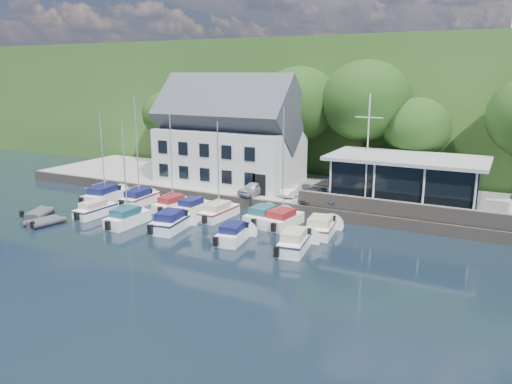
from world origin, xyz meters
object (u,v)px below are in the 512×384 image
boat_r1_6 (283,174)px  boat_r1_1 (137,157)px  car_silver (255,188)px  flagpole (367,152)px  boat_r1_0 (102,153)px  boat_r1_2 (172,165)px  boat_r1_5 (264,214)px  boat_r2_0 (95,208)px  dinghy_1 (44,221)px  car_dgrey (313,195)px  boat_r2_3 (234,232)px  harbor_building (230,140)px  boat_r2_4 (295,240)px  boat_r1_7 (321,225)px  boat_r1_4 (218,169)px  car_blue (337,195)px  car_white (295,190)px  boat_r2_2 (172,220)px  boat_r2_1 (125,171)px  dinghy_0 (40,212)px  boat_r1_3 (192,206)px  club_pavilion (406,180)px

boat_r1_6 → boat_r1_1: bearing=-173.4°
car_silver → flagpole: bearing=14.0°
boat_r1_0 → boat_r1_2: size_ratio=1.14×
car_silver → boat_r1_5: car_silver is taller
boat_r1_6 → boat_r2_0: bearing=-156.2°
dinghy_1 → boat_r2_0: bearing=77.3°
car_dgrey → boat_r2_3: 10.51m
harbor_building → boat_r2_4: size_ratio=2.37×
boat_r1_2 → boat_r1_7: 14.73m
boat_r1_6 → boat_r2_3: (-1.64, -5.01, -3.61)m
boat_r1_4 → boat_r1_7: (9.27, -0.13, -3.57)m
car_blue → boat_r2_3: 11.50m
flagpole → boat_r1_6: 7.55m
car_white → boat_r2_3: (-0.05, -11.19, -0.88)m
boat_r2_2 → car_silver: bearing=68.1°
boat_r1_4 → boat_r2_4: boat_r1_4 is taller
flagpole → boat_r1_6: (-5.26, -5.23, -1.42)m
car_dgrey → boat_r2_1: (-11.88, -10.82, 2.97)m
car_white → boat_r2_4: size_ratio=0.57×
boat_r2_0 → dinghy_0: (-4.27, -2.27, -0.33)m
boat_r1_0 → boat_r1_3: 10.65m
boat_r2_3 → boat_r2_1: bearing=174.7°
car_white → dinghy_1: car_white is taller
boat_r1_1 → boat_r1_4: 9.03m
boat_r1_3 → boat_r2_2: (1.22, -4.64, 0.08)m
boat_r1_4 → boat_r1_7: 9.93m
boat_r1_5 → boat_r2_0: size_ratio=0.97×
boat_r1_3 → boat_r1_7: boat_r1_7 is taller
boat_r1_7 → boat_r2_2: bearing=-166.4°
boat_r1_6 → flagpole: bearing=51.2°
harbor_building → boat_r2_3: (8.41, -13.79, -4.66)m
boat_r1_3 → boat_r1_5: (6.88, 0.34, 0.03)m
boat_r1_2 → boat_r1_7: boat_r1_2 is taller
boat_r1_7 → boat_r2_4: bearing=-103.4°
boat_r2_1 → boat_r1_4: bearing=42.3°
boat_r1_0 → harbor_building: bearing=41.2°
boat_r1_6 → boat_r1_7: 5.06m
boat_r1_1 → boat_r2_4: bearing=-17.3°
boat_r1_5 → boat_r1_6: size_ratio=0.63×
boat_r1_3 → boat_r2_1: bearing=-114.4°
boat_r2_0 → boat_r2_1: boat_r2_1 is taller
boat_r1_2 → boat_r2_0: boat_r1_2 is taller
car_white → dinghy_0: bearing=-131.7°
boat_r1_5 → dinghy_1: boat_r1_5 is taller
car_silver → dinghy_1: (-12.30, -13.60, -1.30)m
car_dgrey → harbor_building: bearing=166.0°
club_pavilion → boat_r1_5: club_pavilion is taller
car_white → dinghy_1: 21.74m
harbor_building → club_pavilion: (18.00, -0.50, -2.30)m
car_white → boat_r2_0: size_ratio=0.61×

